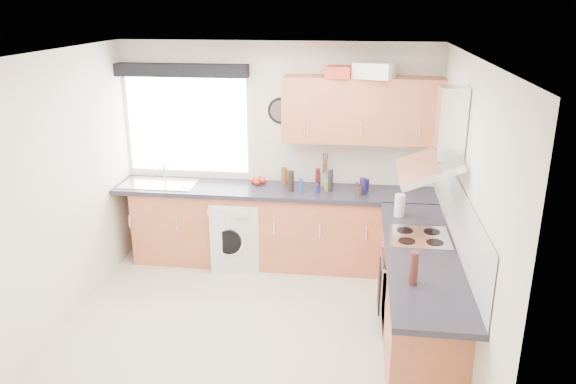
# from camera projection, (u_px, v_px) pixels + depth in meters

# --- Properties ---
(ground_plane) EXTENTS (3.60, 3.60, 0.00)m
(ground_plane) POSITION_uv_depth(u_px,v_px,m) (249.00, 333.00, 5.18)
(ground_plane) COLOR beige
(ceiling) EXTENTS (3.60, 3.60, 0.02)m
(ceiling) POSITION_uv_depth(u_px,v_px,m) (242.00, 56.00, 4.37)
(ceiling) COLOR white
(ceiling) RESTS_ON wall_back
(wall_back) EXTENTS (3.60, 0.02, 2.50)m
(wall_back) POSITION_uv_depth(u_px,v_px,m) (277.00, 153.00, 6.46)
(wall_back) COLOR silver
(wall_back) RESTS_ON ground_plane
(wall_front) EXTENTS (3.60, 0.02, 2.50)m
(wall_front) POSITION_uv_depth(u_px,v_px,m) (181.00, 318.00, 3.08)
(wall_front) COLOR silver
(wall_front) RESTS_ON ground_plane
(wall_left) EXTENTS (0.02, 3.60, 2.50)m
(wall_left) POSITION_uv_depth(u_px,v_px,m) (48.00, 197.00, 4.99)
(wall_left) COLOR silver
(wall_left) RESTS_ON ground_plane
(wall_right) EXTENTS (0.02, 3.60, 2.50)m
(wall_right) POSITION_uv_depth(u_px,v_px,m) (464.00, 216.00, 4.56)
(wall_right) COLOR silver
(wall_right) RESTS_ON ground_plane
(window) EXTENTS (1.40, 0.02, 1.10)m
(window) POSITION_uv_depth(u_px,v_px,m) (187.00, 125.00, 6.49)
(window) COLOR silver
(window) RESTS_ON wall_back
(window_blind) EXTENTS (1.50, 0.18, 0.14)m
(window_blind) POSITION_uv_depth(u_px,v_px,m) (181.00, 70.00, 6.20)
(window_blind) COLOR black
(window_blind) RESTS_ON wall_back
(splashback) EXTENTS (0.01, 3.00, 0.54)m
(splashback) POSITION_uv_depth(u_px,v_px,m) (456.00, 211.00, 4.86)
(splashback) COLOR white
(splashback) RESTS_ON wall_right
(base_cab_back) EXTENTS (3.00, 0.58, 0.86)m
(base_cab_back) POSITION_uv_depth(u_px,v_px,m) (265.00, 227.00, 6.47)
(base_cab_back) COLOR #AC5836
(base_cab_back) RESTS_ON ground_plane
(base_cab_corner) EXTENTS (0.60, 0.60, 0.86)m
(base_cab_corner) POSITION_uv_depth(u_px,v_px,m) (406.00, 235.00, 6.26)
(base_cab_corner) COLOR #AC5836
(base_cab_corner) RESTS_ON ground_plane
(base_cab_right) EXTENTS (0.58, 2.10, 0.86)m
(base_cab_right) POSITION_uv_depth(u_px,v_px,m) (418.00, 294.00, 5.00)
(base_cab_right) COLOR #AC5836
(base_cab_right) RESTS_ON ground_plane
(worktop_back) EXTENTS (3.60, 0.62, 0.05)m
(worktop_back) POSITION_uv_depth(u_px,v_px,m) (273.00, 191.00, 6.30)
(worktop_back) COLOR black
(worktop_back) RESTS_ON base_cab_back
(worktop_right) EXTENTS (0.62, 2.42, 0.05)m
(worktop_right) POSITION_uv_depth(u_px,v_px,m) (422.00, 255.00, 4.71)
(worktop_right) COLOR black
(worktop_right) RESTS_ON base_cab_right
(sink) EXTENTS (0.84, 0.46, 0.10)m
(sink) POSITION_uv_depth(u_px,v_px,m) (159.00, 181.00, 6.44)
(sink) COLOR silver
(sink) RESTS_ON worktop_back
(oven) EXTENTS (0.56, 0.58, 0.85)m
(oven) POSITION_uv_depth(u_px,v_px,m) (415.00, 286.00, 5.14)
(oven) COLOR black
(oven) RESTS_ON ground_plane
(hob_plate) EXTENTS (0.52, 0.52, 0.01)m
(hob_plate) POSITION_uv_depth(u_px,v_px,m) (419.00, 237.00, 4.98)
(hob_plate) COLOR silver
(hob_plate) RESTS_ON worktop_right
(extractor_hood) EXTENTS (0.52, 0.78, 0.66)m
(extractor_hood) POSITION_uv_depth(u_px,v_px,m) (439.00, 144.00, 4.69)
(extractor_hood) COLOR silver
(extractor_hood) RESTS_ON wall_right
(upper_cabinets) EXTENTS (1.70, 0.35, 0.70)m
(upper_cabinets) POSITION_uv_depth(u_px,v_px,m) (362.00, 110.00, 6.01)
(upper_cabinets) COLOR #AC5836
(upper_cabinets) RESTS_ON wall_back
(washing_machine) EXTENTS (0.64, 0.63, 0.79)m
(washing_machine) POSITION_uv_depth(u_px,v_px,m) (234.00, 233.00, 6.42)
(washing_machine) COLOR silver
(washing_machine) RESTS_ON ground_plane
(wall_clock) EXTENTS (0.30, 0.04, 0.30)m
(wall_clock) POSITION_uv_depth(u_px,v_px,m) (281.00, 111.00, 6.28)
(wall_clock) COLOR black
(wall_clock) RESTS_ON wall_back
(casserole) EXTENTS (0.45, 0.39, 0.16)m
(casserole) POSITION_uv_depth(u_px,v_px,m) (374.00, 70.00, 5.76)
(casserole) COLOR silver
(casserole) RESTS_ON upper_cabinets
(storage_box) EXTENTS (0.29, 0.25, 0.12)m
(storage_box) POSITION_uv_depth(u_px,v_px,m) (339.00, 72.00, 5.81)
(storage_box) COLOR red
(storage_box) RESTS_ON upper_cabinets
(utensil_pot) EXTENTS (0.12, 0.12, 0.15)m
(utensil_pot) POSITION_uv_depth(u_px,v_px,m) (325.00, 179.00, 6.39)
(utensil_pot) COLOR gray
(utensil_pot) RESTS_ON worktop_back
(kitchen_roll) EXTENTS (0.11, 0.11, 0.22)m
(kitchen_roll) POSITION_uv_depth(u_px,v_px,m) (400.00, 205.00, 5.46)
(kitchen_roll) COLOR silver
(kitchen_roll) RESTS_ON worktop_right
(tomato_cluster) EXTENTS (0.20, 0.20, 0.07)m
(tomato_cluster) POSITION_uv_depth(u_px,v_px,m) (258.00, 181.00, 6.45)
(tomato_cluster) COLOR red
(tomato_cluster) RESTS_ON worktop_back
(jar_0) EXTENTS (0.05, 0.05, 0.25)m
(jar_0) POSITION_uv_depth(u_px,v_px,m) (330.00, 181.00, 6.16)
(jar_0) COLOR black
(jar_0) RESTS_ON worktop_back
(jar_1) EXTENTS (0.07, 0.07, 0.23)m
(jar_1) POSITION_uv_depth(u_px,v_px,m) (291.00, 181.00, 6.18)
(jar_1) COLOR black
(jar_1) RESTS_ON worktop_back
(jar_2) EXTENTS (0.04, 0.04, 0.15)m
(jar_2) POSITION_uv_depth(u_px,v_px,m) (301.00, 185.00, 6.16)
(jar_2) COLOR navy
(jar_2) RESTS_ON worktop_back
(jar_3) EXTENTS (0.05, 0.05, 0.20)m
(jar_3) POSITION_uv_depth(u_px,v_px,m) (318.00, 177.00, 6.37)
(jar_3) COLOR #5B1317
(jar_3) RESTS_ON worktop_back
(jar_4) EXTENTS (0.07, 0.07, 0.13)m
(jar_4) POSITION_uv_depth(u_px,v_px,m) (366.00, 185.00, 6.20)
(jar_4) COLOR #1F164D
(jar_4) RESTS_ON worktop_back
(jar_5) EXTENTS (0.04, 0.04, 0.14)m
(jar_5) POSITION_uv_depth(u_px,v_px,m) (357.00, 189.00, 6.06)
(jar_5) COLOR #521D21
(jar_5) RESTS_ON worktop_back
(jar_6) EXTENTS (0.05, 0.05, 0.12)m
(jar_6) POSITION_uv_depth(u_px,v_px,m) (327.00, 186.00, 6.20)
(jar_6) COLOR olive
(jar_6) RESTS_ON worktop_back
(jar_7) EXTENTS (0.07, 0.07, 0.18)m
(jar_7) POSITION_uv_depth(u_px,v_px,m) (363.00, 186.00, 6.10)
(jar_7) COLOR #20174F
(jar_7) RESTS_ON worktop_back
(jar_8) EXTENTS (0.04, 0.04, 0.10)m
(jar_8) POSITION_uv_depth(u_px,v_px,m) (317.00, 188.00, 6.14)
(jar_8) COLOR navy
(jar_8) RESTS_ON worktop_back
(jar_9) EXTENTS (0.07, 0.07, 0.10)m
(jar_9) POSITION_uv_depth(u_px,v_px,m) (359.00, 191.00, 6.07)
(jar_9) COLOR #402E24
(jar_9) RESTS_ON worktop_back
(jar_10) EXTENTS (0.07, 0.07, 0.20)m
(jar_10) POSITION_uv_depth(u_px,v_px,m) (284.00, 176.00, 6.40)
(jar_10) COLOR brown
(jar_10) RESTS_ON worktop_back
(bottle_0) EXTENTS (0.07, 0.07, 0.26)m
(bottle_0) POSITION_uv_depth(u_px,v_px,m) (414.00, 268.00, 4.13)
(bottle_0) COLOR #4D201B
(bottle_0) RESTS_ON worktop_right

